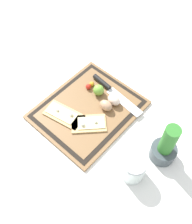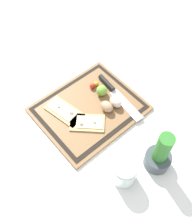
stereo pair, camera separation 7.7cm
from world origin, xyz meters
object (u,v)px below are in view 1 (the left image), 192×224
at_px(lime, 99,90).
at_px(herb_pot, 165,148).
at_px(egg_brown, 106,105).
at_px(sauce_jar, 133,169).
at_px(pizza_slice_far, 89,123).
at_px(cherry_tomato_red, 88,87).
at_px(knife, 109,88).
at_px(egg_pink, 114,100).
at_px(pizza_slice_near, 64,114).
at_px(cherry_tomato_yellow, 92,84).

distance_m(lime, herb_pot, 0.38).
relative_size(egg_brown, sauce_jar, 0.57).
xyz_separation_m(pizza_slice_far, herb_pot, (-0.09, 0.30, 0.05)).
bearing_deg(cherry_tomato_red, knife, 129.50).
relative_size(herb_pot, sauce_jar, 1.92).
bearing_deg(knife, egg_pink, 56.01).
distance_m(pizza_slice_near, cherry_tomato_yellow, 0.20).
height_order(pizza_slice_near, egg_pink, egg_pink).
bearing_deg(knife, herb_pot, 73.90).
bearing_deg(pizza_slice_far, egg_brown, -179.25).
bearing_deg(herb_pot, cherry_tomato_red, -96.01).
xyz_separation_m(lime, cherry_tomato_yellow, (-0.01, -0.05, -0.01)).
bearing_deg(pizza_slice_far, cherry_tomato_red, -135.96).
bearing_deg(lime, pizza_slice_near, -10.06).
height_order(pizza_slice_near, herb_pot, herb_pot).
distance_m(pizza_slice_near, sauce_jar, 0.37).
height_order(egg_brown, sauce_jar, sauce_jar).
bearing_deg(knife, cherry_tomato_red, -50.50).
xyz_separation_m(pizza_slice_far, sauce_jar, (0.04, 0.26, 0.02)).
xyz_separation_m(pizza_slice_far, knife, (-0.19, -0.06, 0.00)).
distance_m(pizza_slice_far, cherry_tomato_red, 0.19).
bearing_deg(egg_brown, cherry_tomato_yellow, -112.19).
bearing_deg(knife, cherry_tomato_yellow, -63.43).
distance_m(pizza_slice_near, egg_pink, 0.22).
height_order(egg_brown, lime, lime).
xyz_separation_m(cherry_tomato_yellow, herb_pot, (0.07, 0.43, 0.04)).
bearing_deg(cherry_tomato_yellow, herb_pot, 80.95).
height_order(egg_brown, cherry_tomato_yellow, egg_brown).
bearing_deg(pizza_slice_far, herb_pot, 106.85).
height_order(pizza_slice_near, lime, lime).
height_order(pizza_slice_far, herb_pot, herb_pot).
height_order(pizza_slice_far, egg_brown, egg_brown).
bearing_deg(lime, cherry_tomato_red, -80.47).
bearing_deg(knife, pizza_slice_far, 17.30).
bearing_deg(lime, herb_pot, 81.80).
bearing_deg(pizza_slice_near, egg_pink, 148.57).
height_order(pizza_slice_far, knife, pizza_slice_far).
bearing_deg(egg_brown, knife, -146.17).
bearing_deg(lime, egg_brown, 63.15).
bearing_deg(herb_pot, knife, -106.10).
xyz_separation_m(egg_pink, sauce_jar, (0.19, 0.25, 0.01)).
distance_m(pizza_slice_far, cherry_tomato_yellow, 0.21).
relative_size(lime, cherry_tomato_red, 1.97).
xyz_separation_m(egg_pink, herb_pot, (0.06, 0.29, 0.03)).
bearing_deg(cherry_tomato_yellow, sauce_jar, 62.41).
bearing_deg(pizza_slice_near, lime, 169.94).
bearing_deg(cherry_tomato_yellow, knife, 116.57).
xyz_separation_m(knife, egg_pink, (0.04, 0.07, 0.01)).
distance_m(pizza_slice_far, egg_pink, 0.15).
xyz_separation_m(knife, cherry_tomato_yellow, (0.04, -0.07, 0.00)).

